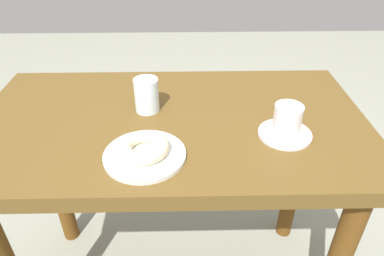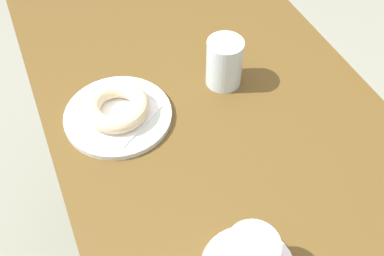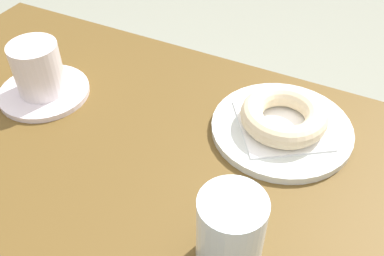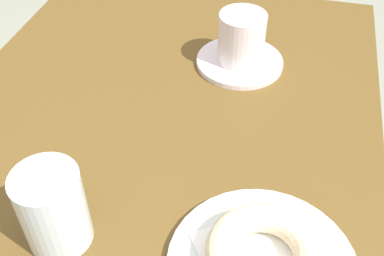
# 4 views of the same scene
# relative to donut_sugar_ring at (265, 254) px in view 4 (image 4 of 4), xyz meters

# --- Properties ---
(table) EXTENTS (1.12, 0.63, 0.77)m
(table) POSITION_rel_donut_sugar_ring_xyz_m (0.06, 0.18, -0.16)
(table) COLOR brown
(table) RESTS_ON ground_plane
(donut_sugar_ring) EXTENTS (0.12, 0.12, 0.03)m
(donut_sugar_ring) POSITION_rel_donut_sugar_ring_xyz_m (0.00, 0.00, 0.00)
(donut_sugar_ring) COLOR beige
(donut_sugar_ring) RESTS_ON napkin_sugar_ring
(water_glass) EXTENTS (0.07, 0.07, 0.10)m
(water_glass) POSITION_rel_donut_sugar_ring_xyz_m (-0.01, 0.22, 0.02)
(water_glass) COLOR silver
(water_glass) RESTS_ON table
(coffee_cup) EXTENTS (0.14, 0.14, 0.09)m
(coffee_cup) POSITION_rel_donut_sugar_ring_xyz_m (0.37, 0.08, 0.01)
(coffee_cup) COLOR silver
(coffee_cup) RESTS_ON table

